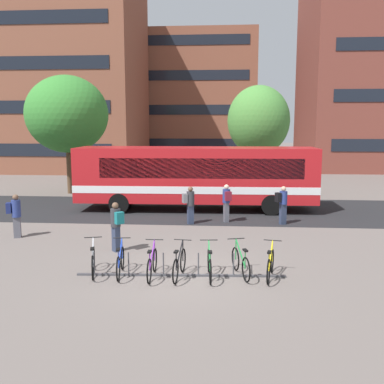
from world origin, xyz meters
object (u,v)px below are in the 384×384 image
city_bus (194,175)px  parked_bicycle_black_3 (179,265)px  parked_bicycle_blue_1 (120,262)px  parked_bicycle_purple_2 (152,264)px  parked_bicycle_yellow_6 (270,265)px  parked_bicycle_green_5 (241,263)px  parked_bicycle_green_4 (209,265)px  street_tree_1 (258,121)px  commuter_grey_pack_0 (190,203)px  commuter_navy_pack_2 (15,213)px  parked_bicycle_silver_0 (93,261)px  street_tree_0 (67,114)px  commuter_teal_pack_4 (116,223)px  commuter_maroon_pack_3 (227,200)px  commuter_black_pack_1 (282,202)px

city_bus → parked_bicycle_black_3: size_ratio=7.02×
city_bus → parked_bicycle_blue_1: city_bus is taller
parked_bicycle_purple_2 → parked_bicycle_yellow_6: bearing=-87.4°
parked_bicycle_green_5 → parked_bicycle_yellow_6: 0.84m
parked_bicycle_green_4 → parked_bicycle_blue_1: bearing=84.2°
parked_bicycle_black_3 → parked_bicycle_green_4: same height
parked_bicycle_black_3 → street_tree_1: bearing=-5.3°
commuter_grey_pack_0 → commuter_navy_pack_2: size_ratio=0.99×
parked_bicycle_silver_0 → parked_bicycle_yellow_6: size_ratio=0.99×
parked_bicycle_green_4 → street_tree_0: size_ratio=0.23×
commuter_teal_pack_4 → parked_bicycle_silver_0: bearing=133.4°
commuter_maroon_pack_3 → street_tree_1: size_ratio=0.25×
parked_bicycle_purple_2 → parked_bicycle_yellow_6: same height
parked_bicycle_purple_2 → commuter_grey_pack_0: (0.51, 6.90, 0.57)m
city_bus → parked_bicycle_black_3: 10.26m
parked_bicycle_blue_1 → parked_bicycle_yellow_6: same height
parked_bicycle_blue_1 → parked_bicycle_purple_2: (0.95, -0.12, 0.00)m
parked_bicycle_yellow_6 → city_bus: bearing=27.4°
parked_bicycle_green_4 → parked_bicycle_green_5: (0.89, 0.24, 0.00)m
parked_bicycle_yellow_6 → commuter_maroon_pack_3: (-1.23, 7.24, 0.60)m
parked_bicycle_yellow_6 → street_tree_1: size_ratio=0.25×
parked_bicycle_blue_1 → parked_bicycle_black_3: bearing=-99.5°
parked_bicycle_silver_0 → parked_bicycle_purple_2: (1.76, -0.14, 0.00)m
parked_bicycle_black_3 → parked_bicycle_green_4: (0.86, 0.03, 0.00)m
commuter_maroon_pack_3 → commuter_grey_pack_0: bearing=90.3°
parked_bicycle_blue_1 → street_tree_0: size_ratio=0.23×
parked_bicycle_green_4 → commuter_navy_pack_2: (-7.61, 3.96, 0.59)m
parked_bicycle_silver_0 → parked_bicycle_green_4: same height
parked_bicycle_black_3 → street_tree_1: street_tree_1 is taller
parked_bicycle_silver_0 → commuter_black_pack_1: 9.44m
parked_bicycle_blue_1 → street_tree_0: (-6.88, 15.00, 4.59)m
parked_bicycle_yellow_6 → commuter_maroon_pack_3: bearing=21.1°
parked_bicycle_silver_0 → commuter_navy_pack_2: (-4.22, 3.90, 0.59)m
city_bus → parked_bicycle_purple_2: (-0.49, -10.21, -1.39)m
parked_bicycle_green_5 → commuter_grey_pack_0: 6.91m
street_tree_0 → street_tree_1: size_ratio=1.08×
parked_bicycle_green_5 → parked_bicycle_yellow_6: same height
parked_bicycle_silver_0 → commuter_maroon_pack_3: commuter_maroon_pack_3 is taller
parked_bicycle_silver_0 → parked_bicycle_blue_1: size_ratio=0.98×
parked_bicycle_yellow_6 → commuter_black_pack_1: 7.08m
commuter_maroon_pack_3 → street_tree_1: bearing=-30.1°
street_tree_0 → parked_bicycle_green_5: bearing=-55.0°
commuter_black_pack_1 → commuter_navy_pack_2: size_ratio=1.00×
parked_bicycle_black_3 → commuter_grey_pack_0: commuter_grey_pack_0 is taller
parked_bicycle_purple_2 → commuter_maroon_pack_3: 7.75m
parked_bicycle_black_3 → street_tree_0: (-8.60, 15.08, 4.59)m
parked_bicycle_silver_0 → street_tree_1: street_tree_1 is taller
city_bus → commuter_navy_pack_2: (-6.46, -6.17, -0.80)m
parked_bicycle_black_3 → commuter_grey_pack_0: bearing=8.2°
parked_bicycle_green_5 → commuter_grey_pack_0: bearing=1.6°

